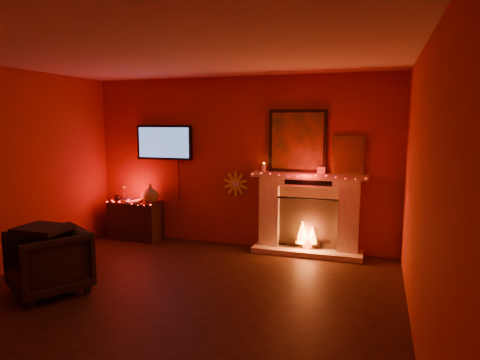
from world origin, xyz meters
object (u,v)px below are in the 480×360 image
object	(u,v)px
fireplace	(308,206)
sunburst_clock	(235,184)
tv	(164,143)
armchair	(48,262)
console_table	(137,217)

from	to	relation	value
fireplace	sunburst_clock	bearing A→B (deg)	175.63
tv	sunburst_clock	size ratio (longest dim) A/B	3.10
fireplace	armchair	size ratio (longest dim) A/B	2.65
tv	armchair	size ratio (longest dim) A/B	1.51
sunburst_clock	armchair	xyz separation A→B (m)	(-1.44, -2.58, -0.63)
tv	armchair	bearing A→B (deg)	-94.22
sunburst_clock	armchair	distance (m)	3.02
fireplace	sunburst_clock	distance (m)	1.23
tv	sunburst_clock	distance (m)	1.41
sunburst_clock	fireplace	bearing A→B (deg)	-4.37
console_table	armchair	bearing A→B (deg)	-83.62
console_table	armchair	xyz separation A→B (m)	(0.26, -2.36, -0.01)
fireplace	tv	world-z (taller)	fireplace
sunburst_clock	console_table	bearing A→B (deg)	-172.64
fireplace	tv	bearing A→B (deg)	178.50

